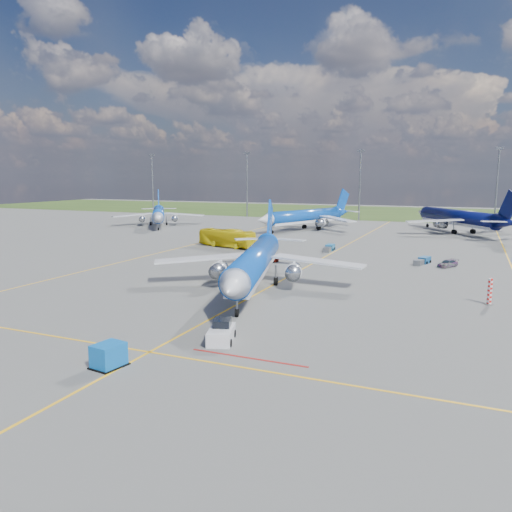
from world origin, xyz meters
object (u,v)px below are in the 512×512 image
at_px(bg_jet_nnw, 305,230).
at_px(uld_container, 109,355).
at_px(bg_jet_n, 457,233).
at_px(service_car_b, 266,258).
at_px(baggage_tug_w, 422,261).
at_px(service_car_a, 208,240).
at_px(apron_bus, 227,238).
at_px(service_car_c, 448,263).
at_px(baggage_tug_c, 329,248).
at_px(bg_jet_nw, 159,226).
at_px(main_airliner, 255,289).
at_px(pushback_tug, 221,333).
at_px(warning_post, 490,291).

height_order(bg_jet_nnw, uld_container, bg_jet_nnw).
bearing_deg(bg_jet_n, service_car_b, 30.12).
bearing_deg(service_car_b, baggage_tug_w, -80.23).
xyz_separation_m(bg_jet_nnw, service_car_a, (-11.07, -34.12, 0.61)).
xyz_separation_m(bg_jet_nnw, apron_bus, (-4.55, -37.80, 1.83)).
xyz_separation_m(service_car_c, baggage_tug_w, (-3.93, 1.46, -0.07)).
bearing_deg(service_car_a, baggage_tug_c, -35.44).
distance_m(bg_jet_n, service_car_b, 66.59).
bearing_deg(service_car_c, bg_jet_nw, -172.32).
distance_m(service_car_b, baggage_tug_w, 25.81).
relative_size(main_airliner, baggage_tug_c, 7.78).
bearing_deg(service_car_b, pushback_tug, -172.43).
distance_m(uld_container, service_car_b, 48.61).
bearing_deg(service_car_a, service_car_c, -46.05).
bearing_deg(warning_post, baggage_tug_c, 129.76).
height_order(apron_bus, service_car_a, apron_bus).
height_order(bg_jet_nw, bg_jet_nnw, bg_jet_nnw).
bearing_deg(apron_bus, bg_jet_nnw, 8.16).
relative_size(bg_jet_n, service_car_b, 9.35).
bearing_deg(bg_jet_n, apron_bus, 13.23).
distance_m(bg_jet_n, service_car_c, 53.38).
relative_size(bg_jet_n, service_car_a, 11.83).
xyz_separation_m(bg_jet_nnw, main_airliner, (15.85, -70.60, 0.00)).
height_order(warning_post, baggage_tug_w, warning_post).
height_order(bg_jet_nw, uld_container, bg_jet_nw).
height_order(bg_jet_nnw, service_car_c, bg_jet_nnw).
bearing_deg(bg_jet_n, baggage_tug_c, 28.75).
xyz_separation_m(service_car_a, service_car_c, (48.86, -10.12, -0.04)).
height_order(pushback_tug, apron_bus, apron_bus).
bearing_deg(service_car_c, pushback_tug, -76.68).
relative_size(uld_container, service_car_a, 0.63).
distance_m(service_car_b, baggage_tug_c, 17.74).
bearing_deg(pushback_tug, apron_bus, 97.93).
height_order(pushback_tug, baggage_tug_w, pushback_tug).
relative_size(apron_bus, service_car_c, 3.33).
bearing_deg(service_car_a, apron_bus, -63.77).
distance_m(pushback_tug, uld_container, 10.06).
xyz_separation_m(pushback_tug, baggage_tug_c, (-5.44, 55.97, -0.22)).
bearing_deg(service_car_c, warning_post, -44.05).
distance_m(bg_jet_nw, bg_jet_nnw, 42.93).
bearing_deg(pushback_tug, service_car_b, 88.58).
distance_m(warning_post, bg_jet_n, 76.79).
bearing_deg(uld_container, apron_bus, 117.30).
height_order(main_airliner, service_car_c, main_airliner).
xyz_separation_m(bg_jet_nw, service_car_a, (31.37, -27.61, 0.61)).
xyz_separation_m(warning_post, service_car_a, (-54.25, 33.31, -0.89)).
xyz_separation_m(service_car_b, baggage_tug_c, (6.44, 16.53, -0.11)).
distance_m(bg_jet_nnw, baggage_tug_c, 38.12).
height_order(warning_post, apron_bus, apron_bus).
height_order(bg_jet_nw, bg_jet_n, bg_jet_n).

